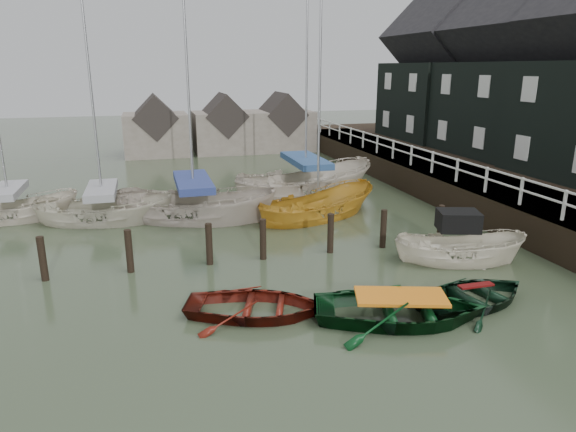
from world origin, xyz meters
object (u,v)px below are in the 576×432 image
object	(u,v)px
rowboat_green	(399,320)
sailboat_a	(105,220)
rowboat_red	(257,315)
sailboat_b	(195,218)
sailboat_c	(317,216)
sailboat_e	(12,218)
rowboat_dkgreen	(474,304)
motorboat	(458,259)
sailboat_d	(305,193)

from	to	relation	value
rowboat_green	sailboat_a	bearing A→B (deg)	52.44
rowboat_red	rowboat_green	distance (m)	3.68
sailboat_b	sailboat_c	xyz separation A→B (m)	(5.17, -1.03, -0.04)
rowboat_green	sailboat_c	world-z (taller)	sailboat_c
rowboat_green	sailboat_b	size ratio (longest dim) A/B	0.38
rowboat_green	sailboat_c	bearing A→B (deg)	11.46
sailboat_a	sailboat_e	size ratio (longest dim) A/B	1.04
sailboat_e	sailboat_b	bearing A→B (deg)	-108.16
rowboat_red	rowboat_dkgreen	distance (m)	5.96
motorboat	sailboat_a	xyz separation A→B (m)	(-11.63, 8.06, -0.03)
rowboat_red	rowboat_dkgreen	bearing A→B (deg)	-80.67
rowboat_green	sailboat_a	xyz separation A→B (m)	(-7.86, 11.23, 0.07)
rowboat_dkgreen	motorboat	size ratio (longest dim) A/B	0.79
motorboat	sailboat_b	distance (m)	10.87
sailboat_d	rowboat_dkgreen	bearing A→B (deg)	171.35
rowboat_green	sailboat_d	bearing A→B (deg)	10.32
sailboat_e	rowboat_dkgreen	bearing A→B (deg)	-134.49
sailboat_c	sailboat_a	bearing A→B (deg)	58.30
sailboat_b	rowboat_red	bearing A→B (deg)	-153.83
rowboat_dkgreen	sailboat_e	bearing A→B (deg)	37.24
rowboat_dkgreen	rowboat_green	bearing A→B (deg)	85.63
sailboat_a	motorboat	bearing A→B (deg)	-111.93
rowboat_red	sailboat_b	bearing A→B (deg)	22.87
sailboat_e	motorboat	bearing A→B (deg)	-124.84
rowboat_red	motorboat	bearing A→B (deg)	-56.79
sailboat_b	sailboat_d	xyz separation A→B (m)	(5.86, 2.94, 0.00)
sailboat_a	sailboat_d	size ratio (longest dim) A/B	0.80
rowboat_green	sailboat_e	bearing A→B (deg)	60.41
sailboat_c	rowboat_red	bearing A→B (deg)	130.71
sailboat_b	sailboat_e	bearing A→B (deg)	97.25
rowboat_red	sailboat_d	size ratio (longest dim) A/B	0.28
sailboat_b	motorboat	bearing A→B (deg)	-111.27
motorboat	sailboat_c	world-z (taller)	sailboat_c
sailboat_b	sailboat_c	bearing A→B (deg)	-79.47
sailboat_d	sailboat_e	bearing A→B (deg)	82.35
rowboat_dkgreen	sailboat_d	xyz separation A→B (m)	(-0.74, 13.20, 0.06)
sailboat_a	sailboat_c	xyz separation A→B (m)	(8.87, -1.67, -0.05)
rowboat_green	sailboat_b	world-z (taller)	sailboat_b
rowboat_dkgreen	sailboat_d	distance (m)	13.22
rowboat_green	sailboat_d	size ratio (longest dim) A/B	0.32
rowboat_dkgreen	sailboat_b	size ratio (longest dim) A/B	0.31
sailboat_a	sailboat_c	distance (m)	9.02
sailboat_a	sailboat_c	size ratio (longest dim) A/B	0.97
rowboat_green	rowboat_dkgreen	xyz separation A→B (m)	(2.43, 0.32, 0.00)
rowboat_red	rowboat_dkgreen	xyz separation A→B (m)	(5.89, -0.95, 0.00)
motorboat	sailboat_a	distance (m)	14.15
rowboat_red	sailboat_e	world-z (taller)	sailboat_e
sailboat_a	sailboat_e	xyz separation A→B (m)	(-3.82, 1.31, 0.00)
sailboat_a	sailboat_e	world-z (taller)	sailboat_a
rowboat_green	rowboat_red	bearing A→B (deg)	87.27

